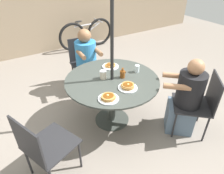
{
  "coord_description": "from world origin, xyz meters",
  "views": [
    {
      "loc": [
        -1.19,
        -1.92,
        2.07
      ],
      "look_at": [
        0.0,
        0.0,
        0.59
      ],
      "focal_mm": 32.0,
      "sensor_mm": 36.0,
      "label": 1
    }
  ],
  "objects_px": {
    "patio_chair_north": "(200,101)",
    "drinking_glass_a": "(137,69)",
    "patio_chair_south": "(43,145)",
    "diner_east": "(87,64)",
    "syrup_bottle": "(123,74)",
    "diner_north": "(185,100)",
    "patio_chair_east": "(84,60)",
    "bicycle": "(87,34)",
    "pancake_plate_a": "(110,66)",
    "pancake_plate_b": "(108,98)",
    "pancake_plate_c": "(128,87)",
    "coffee_cup": "(103,75)",
    "patio_table": "(112,87)"
  },
  "relations": [
    {
      "from": "pancake_plate_a",
      "to": "coffee_cup",
      "type": "distance_m",
      "value": 0.34
    },
    {
      "from": "patio_chair_south",
      "to": "pancake_plate_b",
      "type": "bearing_deg",
      "value": 73.14
    },
    {
      "from": "diner_east",
      "to": "drinking_glass_a",
      "type": "distance_m",
      "value": 1.07
    },
    {
      "from": "patio_chair_north",
      "to": "drinking_glass_a",
      "type": "height_order",
      "value": "patio_chair_north"
    },
    {
      "from": "diner_east",
      "to": "patio_chair_south",
      "type": "height_order",
      "value": "diner_east"
    },
    {
      "from": "patio_chair_north",
      "to": "pancake_plate_c",
      "type": "xyz_separation_m",
      "value": [
        -0.81,
        0.49,
        0.24
      ]
    },
    {
      "from": "drinking_glass_a",
      "to": "syrup_bottle",
      "type": "bearing_deg",
      "value": -175.55
    },
    {
      "from": "patio_chair_east",
      "to": "drinking_glass_a",
      "type": "xyz_separation_m",
      "value": [
        0.29,
        -1.17,
        0.26
      ]
    },
    {
      "from": "patio_chair_east",
      "to": "pancake_plate_b",
      "type": "distance_m",
      "value": 1.57
    },
    {
      "from": "patio_chair_north",
      "to": "coffee_cup",
      "type": "xyz_separation_m",
      "value": [
        -0.95,
        0.85,
        0.27
      ]
    },
    {
      "from": "coffee_cup",
      "to": "bicycle",
      "type": "bearing_deg",
      "value": 69.13
    },
    {
      "from": "coffee_cup",
      "to": "patio_chair_north",
      "type": "bearing_deg",
      "value": -42.05
    },
    {
      "from": "syrup_bottle",
      "to": "diner_east",
      "type": "bearing_deg",
      "value": 93.02
    },
    {
      "from": "patio_chair_east",
      "to": "bicycle",
      "type": "xyz_separation_m",
      "value": [
        0.84,
        1.63,
        -0.13
      ]
    },
    {
      "from": "patio_chair_north",
      "to": "coffee_cup",
      "type": "relative_size",
      "value": 7.83
    },
    {
      "from": "diner_east",
      "to": "syrup_bottle",
      "type": "distance_m",
      "value": 1.05
    },
    {
      "from": "diner_east",
      "to": "coffee_cup",
      "type": "relative_size",
      "value": 9.89
    },
    {
      "from": "drinking_glass_a",
      "to": "patio_chair_east",
      "type": "bearing_deg",
      "value": 104.17
    },
    {
      "from": "pancake_plate_b",
      "to": "syrup_bottle",
      "type": "xyz_separation_m",
      "value": [
        0.41,
        0.32,
        0.03
      ]
    },
    {
      "from": "drinking_glass_a",
      "to": "bicycle",
      "type": "bearing_deg",
      "value": 79.05
    },
    {
      "from": "patio_table",
      "to": "patio_chair_south",
      "type": "xyz_separation_m",
      "value": [
        -1.07,
        -0.43,
        -0.09
      ]
    },
    {
      "from": "patio_chair_east",
      "to": "pancake_plate_c",
      "type": "relative_size",
      "value": 3.66
    },
    {
      "from": "syrup_bottle",
      "to": "drinking_glass_a",
      "type": "bearing_deg",
      "value": 4.45
    },
    {
      "from": "patio_chair_east",
      "to": "syrup_bottle",
      "type": "bearing_deg",
      "value": 96.99
    },
    {
      "from": "patio_table",
      "to": "patio_chair_south",
      "type": "relative_size",
      "value": 1.43
    },
    {
      "from": "patio_chair_north",
      "to": "diner_north",
      "type": "xyz_separation_m",
      "value": [
        -0.13,
        0.12,
        -0.01
      ]
    },
    {
      "from": "pancake_plate_a",
      "to": "syrup_bottle",
      "type": "relative_size",
      "value": 1.71
    },
    {
      "from": "diner_east",
      "to": "syrup_bottle",
      "type": "bearing_deg",
      "value": 98.22
    },
    {
      "from": "pancake_plate_a",
      "to": "coffee_cup",
      "type": "bearing_deg",
      "value": -137.65
    },
    {
      "from": "diner_north",
      "to": "pancake_plate_c",
      "type": "relative_size",
      "value": 4.53
    },
    {
      "from": "pancake_plate_b",
      "to": "bicycle",
      "type": "distance_m",
      "value": 3.38
    },
    {
      "from": "diner_north",
      "to": "drinking_glass_a",
      "type": "distance_m",
      "value": 0.77
    },
    {
      "from": "diner_north",
      "to": "patio_chair_east",
      "type": "xyz_separation_m",
      "value": [
        -0.62,
        1.81,
        0.01
      ]
    },
    {
      "from": "patio_table",
      "to": "pancake_plate_c",
      "type": "bearing_deg",
      "value": -80.48
    },
    {
      "from": "patio_chair_north",
      "to": "patio_chair_south",
      "type": "height_order",
      "value": "same"
    },
    {
      "from": "drinking_glass_a",
      "to": "bicycle",
      "type": "xyz_separation_m",
      "value": [
        0.54,
        2.8,
        -0.39
      ]
    },
    {
      "from": "patio_chair_east",
      "to": "patio_chair_south",
      "type": "xyz_separation_m",
      "value": [
        -1.18,
        -1.58,
        0.0
      ]
    },
    {
      "from": "patio_table",
      "to": "diner_east",
      "type": "xyz_separation_m",
      "value": [
        0.09,
        0.97,
        -0.09
      ]
    },
    {
      "from": "patio_table",
      "to": "pancake_plate_c",
      "type": "distance_m",
      "value": 0.33
    },
    {
      "from": "patio_table",
      "to": "drinking_glass_a",
      "type": "distance_m",
      "value": 0.44
    },
    {
      "from": "patio_chair_south",
      "to": "syrup_bottle",
      "type": "distance_m",
      "value": 1.3
    },
    {
      "from": "patio_chair_south",
      "to": "drinking_glass_a",
      "type": "bearing_deg",
      "value": 83.87
    },
    {
      "from": "patio_chair_east",
      "to": "bicycle",
      "type": "relative_size",
      "value": 0.58
    },
    {
      "from": "diner_north",
      "to": "diner_east",
      "type": "xyz_separation_m",
      "value": [
        -0.64,
        1.63,
        0.01
      ]
    },
    {
      "from": "diner_north",
      "to": "syrup_bottle",
      "type": "distance_m",
      "value": 0.89
    },
    {
      "from": "pancake_plate_b",
      "to": "pancake_plate_c",
      "type": "height_order",
      "value": "pancake_plate_c"
    },
    {
      "from": "diner_north",
      "to": "diner_east",
      "type": "height_order",
      "value": "diner_east"
    },
    {
      "from": "patio_table",
      "to": "coffee_cup",
      "type": "bearing_deg",
      "value": 139.34
    },
    {
      "from": "patio_chair_east",
      "to": "drinking_glass_a",
      "type": "distance_m",
      "value": 1.23
    },
    {
      "from": "pancake_plate_a",
      "to": "drinking_glass_a",
      "type": "relative_size",
      "value": 2.34
    }
  ]
}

